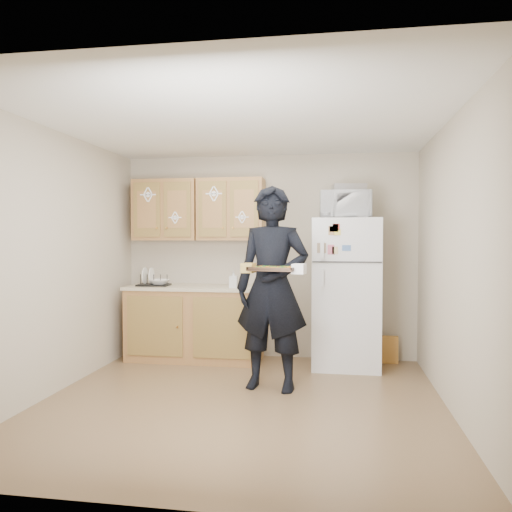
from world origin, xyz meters
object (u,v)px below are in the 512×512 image
object	(u,v)px
person	(272,288)
dish_rack	(154,280)
baking_tray	(273,269)
microwave	(345,205)
refrigerator	(346,293)

from	to	relation	value
person	dish_rack	bearing A→B (deg)	157.55
baking_tray	dish_rack	size ratio (longest dim) A/B	1.14
baking_tray	dish_rack	world-z (taller)	baking_tray
microwave	dish_rack	distance (m)	2.45
person	microwave	xyz separation A→B (m)	(0.71, 0.93, 0.86)
baking_tray	microwave	xyz separation A→B (m)	(0.66, 1.22, 0.66)
baking_tray	microwave	world-z (taller)	microwave
dish_rack	microwave	bearing A→B (deg)	-0.88
person	baking_tray	size ratio (longest dim) A/B	4.72
refrigerator	person	xyz separation A→B (m)	(-0.73, -0.98, 0.14)
refrigerator	baking_tray	world-z (taller)	refrigerator
microwave	dish_rack	world-z (taller)	microwave
baking_tray	refrigerator	bearing A→B (deg)	70.96
person	dish_rack	distance (m)	1.84
person	microwave	distance (m)	1.45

